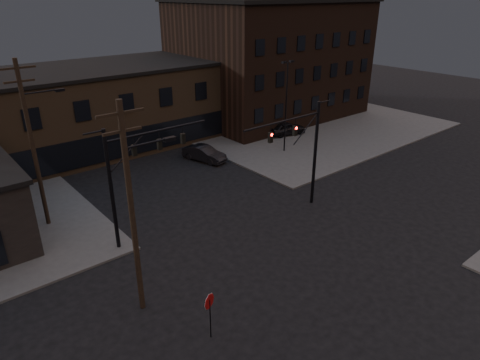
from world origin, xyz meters
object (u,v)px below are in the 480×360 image
at_px(traffic_signal_near, 305,146).
at_px(parked_car_lot_a, 287,128).
at_px(car_crossing, 204,154).
at_px(parked_car_lot_b, 269,111).
at_px(traffic_signal_far, 129,172).
at_px(stop_sign, 210,306).

xyz_separation_m(traffic_signal_near, parked_car_lot_a, (11.65, 13.13, -4.03)).
xyz_separation_m(traffic_signal_near, car_crossing, (-0.11, 12.71, -4.19)).
height_order(parked_car_lot_a, parked_car_lot_b, parked_car_lot_a).
bearing_deg(parked_car_lot_b, traffic_signal_near, 164.48).
bearing_deg(car_crossing, traffic_signal_near, -105.81).
distance_m(traffic_signal_far, car_crossing, 15.69).
bearing_deg(parked_car_lot_a, car_crossing, 105.17).
bearing_deg(traffic_signal_far, parked_car_lot_b, 31.21).
distance_m(parked_car_lot_a, parked_car_lot_b, 8.05).
height_order(traffic_signal_far, parked_car_lot_b, traffic_signal_far).
height_order(traffic_signal_near, traffic_signal_far, same).
distance_m(stop_sign, car_crossing, 23.35).
bearing_deg(stop_sign, traffic_signal_near, 25.90).
bearing_deg(traffic_signal_far, parked_car_lot_a, 22.09).
xyz_separation_m(traffic_signal_near, traffic_signal_far, (-12.07, 3.50, 0.08)).
xyz_separation_m(traffic_signal_far, parked_car_lot_a, (23.72, 9.63, -4.11)).
relative_size(traffic_signal_near, parked_car_lot_a, 1.81).
bearing_deg(car_crossing, parked_car_lot_a, -14.23).
bearing_deg(parked_car_lot_b, car_crossing, 137.63).
bearing_deg(parked_car_lot_b, traffic_signal_far, 143.17).
distance_m(traffic_signal_near, parked_car_lot_b, 25.79).
bearing_deg(car_crossing, traffic_signal_far, -158.72).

